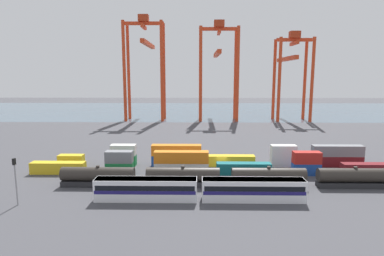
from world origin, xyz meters
TOP-DOWN VIEW (x-y plane):
  - ground_plane at (0.00, 40.00)m, footprint 420.00×420.00m
  - harbour_water at (0.00, 131.72)m, footprint 400.00×110.00m
  - passenger_train at (-5.50, -20.08)m, footprint 36.92×3.14m
  - freight_tank_row at (-0.25, -12.80)m, footprint 65.47×2.71m
  - signal_mast at (-36.54, -22.84)m, footprint 0.36×0.60m
  - shipping_container_0 at (-37.31, -4.60)m, footprint 12.10×2.44m
  - shipping_container_1 at (-23.38, -4.60)m, footprint 6.04×2.44m
  - shipping_container_2 at (-23.38, -4.60)m, footprint 6.04×2.44m
  - shipping_container_3 at (-9.45, -4.60)m, footprint 12.10×2.44m
  - shipping_container_4 at (-9.45, -4.60)m, footprint 12.10×2.44m
  - shipping_container_5 at (4.48, -4.60)m, footprint 12.10×2.44m
  - shipping_container_6 at (18.41, -4.60)m, footprint 6.04×2.44m
  - shipping_container_7 at (18.41, -4.60)m, footprint 6.04×2.44m
  - shipping_container_8 at (32.34, -4.60)m, footprint 12.10×2.44m
  - shipping_container_9 at (-36.99, 2.20)m, footprint 6.04×2.44m
  - shipping_container_10 at (-23.98, 2.20)m, footprint 6.04×2.44m
  - shipping_container_11 at (-23.98, 2.20)m, footprint 6.04×2.44m
  - shipping_container_12 at (-10.97, 2.20)m, footprint 12.10×2.44m
  - shipping_container_13 at (-10.97, 2.20)m, footprint 12.10×2.44m
  - shipping_container_14 at (2.04, 2.20)m, footprint 12.10×2.44m
  - shipping_container_15 at (15.05, 2.20)m, footprint 6.04×2.44m
  - shipping_container_16 at (15.05, 2.20)m, footprint 6.04×2.44m
  - shipping_container_17 at (28.07, 2.20)m, footprint 12.10×2.44m
  - shipping_container_18 at (28.07, 2.20)m, footprint 12.10×2.44m
  - gantry_crane_west at (-31.70, 88.29)m, footprint 19.46×37.94m
  - gantry_crane_central at (4.38, 88.11)m, footprint 19.14×35.82m
  - gantry_crane_east at (40.47, 88.14)m, footprint 17.02×35.47m

SIDE VIEW (x-z plane):
  - ground_plane at x=0.00m, z-range 0.00..0.00m
  - harbour_water at x=0.00m, z-range 0.00..0.01m
  - shipping_container_0 at x=-37.31m, z-range 0.00..2.60m
  - shipping_container_1 at x=-23.38m, z-range 0.00..2.60m
  - shipping_container_3 at x=-9.45m, z-range 0.00..2.60m
  - shipping_container_5 at x=4.48m, z-range 0.00..2.60m
  - shipping_container_6 at x=18.41m, z-range 0.00..2.60m
  - shipping_container_8 at x=32.34m, z-range 0.00..2.60m
  - shipping_container_9 at x=-36.99m, z-range 0.00..2.60m
  - shipping_container_10 at x=-23.98m, z-range 0.00..2.60m
  - shipping_container_12 at x=-10.97m, z-range 0.00..2.60m
  - shipping_container_14 at x=2.04m, z-range 0.00..2.60m
  - shipping_container_15 at x=15.05m, z-range 0.00..2.60m
  - shipping_container_17 at x=28.07m, z-range 0.00..2.60m
  - freight_tank_row at x=-0.25m, z-range -0.15..4.03m
  - passenger_train at x=-5.50m, z-range 0.19..4.09m
  - shipping_container_2 at x=-23.38m, z-range 2.60..5.20m
  - shipping_container_4 at x=-9.45m, z-range 2.60..5.20m
  - shipping_container_7 at x=18.41m, z-range 2.60..5.20m
  - shipping_container_11 at x=-23.98m, z-range 2.60..5.20m
  - shipping_container_13 at x=-10.97m, z-range 2.60..5.20m
  - shipping_container_16 at x=15.05m, z-range 2.60..5.20m
  - shipping_container_18 at x=28.07m, z-range 2.60..5.20m
  - signal_mast at x=-36.54m, z-range 1.18..9.37m
  - gantry_crane_east at x=40.47m, z-range 4.63..47.42m
  - gantry_crane_central at x=4.38m, z-range 4.76..52.67m
  - gantry_crane_west at x=-31.70m, z-range 5.64..56.19m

